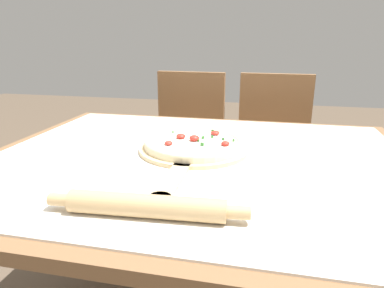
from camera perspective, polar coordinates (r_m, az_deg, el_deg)
name	(u,v)px	position (r m, az deg, el deg)	size (l,w,h in m)	color
dining_table	(197,190)	(1.04, 0.92, -7.65)	(1.28, 1.03, 0.75)	brown
towel_cloth	(198,158)	(1.00, 0.95, -2.30)	(1.20, 0.95, 0.00)	silver
pizza_peel	(192,151)	(1.03, 0.06, -1.20)	(0.34, 0.55, 0.01)	#D6B784
pizza	(194,143)	(1.05, 0.36, 0.22)	(0.30, 0.30, 0.04)	beige
rolling_pin	(146,206)	(0.68, -7.66, -10.19)	(0.40, 0.07, 0.05)	tan
chair_left	(187,142)	(1.91, -0.87, 0.28)	(0.42, 0.42, 0.91)	brown
chair_right	(272,148)	(1.86, 13.20, -0.63)	(0.41, 0.41, 0.91)	brown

